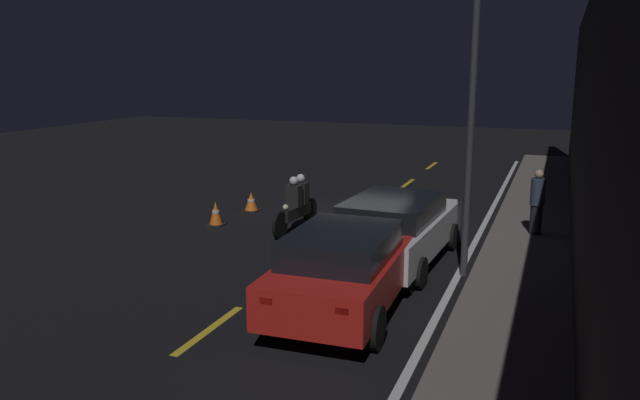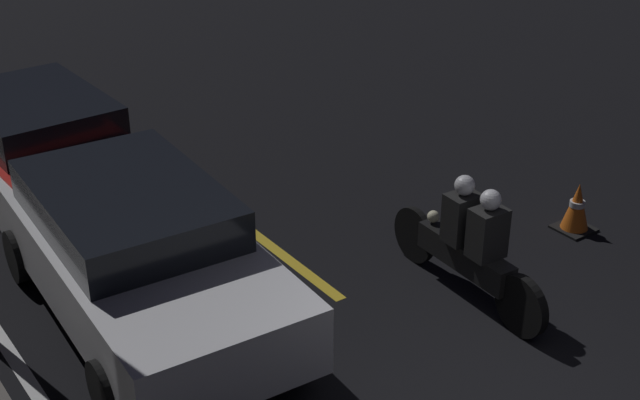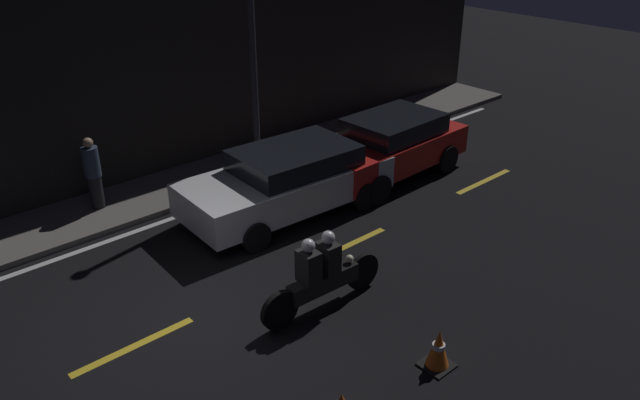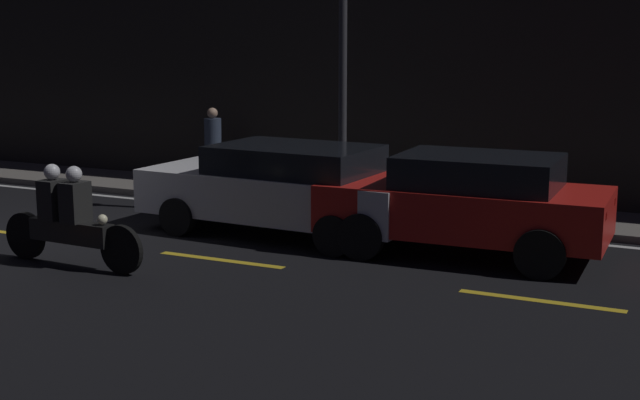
% 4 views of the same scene
% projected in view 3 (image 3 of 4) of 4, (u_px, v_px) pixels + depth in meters
% --- Properties ---
extents(ground_plane, '(56.00, 56.00, 0.00)m').
position_uv_depth(ground_plane, '(191.00, 319.00, 10.08)').
color(ground_plane, black).
extents(raised_curb, '(28.00, 1.87, 0.12)m').
position_uv_depth(raised_curb, '(79.00, 218.00, 13.04)').
color(raised_curb, '#605B56').
rests_on(raised_curb, ground).
extents(building_front, '(28.00, 0.30, 5.72)m').
position_uv_depth(building_front, '(33.00, 77.00, 12.51)').
color(building_front, black).
rests_on(building_front, ground).
extents(lane_dash_c, '(2.00, 0.14, 0.01)m').
position_uv_depth(lane_dash_c, '(134.00, 346.00, 9.49)').
color(lane_dash_c, gold).
rests_on(lane_dash_c, ground).
extents(lane_dash_d, '(2.00, 0.14, 0.01)m').
position_uv_depth(lane_dash_d, '(347.00, 246.00, 12.15)').
color(lane_dash_d, gold).
rests_on(lane_dash_d, ground).
extents(lane_dash_e, '(2.00, 0.14, 0.01)m').
position_uv_depth(lane_dash_e, '(484.00, 181.00, 14.82)').
color(lane_dash_e, gold).
rests_on(lane_dash_e, ground).
extents(lane_solid_kerb, '(25.20, 0.14, 0.01)m').
position_uv_depth(lane_solid_kerb, '(104.00, 242.00, 12.27)').
color(lane_solid_kerb, silver).
rests_on(lane_solid_kerb, ground).
extents(sedan_white, '(4.59, 2.16, 1.43)m').
position_uv_depth(sedan_white, '(288.00, 179.00, 13.09)').
color(sedan_white, silver).
rests_on(sedan_white, ground).
extents(taxi_red, '(4.09, 1.98, 1.47)m').
position_uv_depth(taxi_red, '(389.00, 145.00, 14.79)').
color(taxi_red, red).
rests_on(taxi_red, ground).
extents(motorcycle, '(2.43, 0.39, 1.41)m').
position_uv_depth(motorcycle, '(320.00, 275.00, 10.06)').
color(motorcycle, black).
rests_on(motorcycle, ground).
extents(traffic_cone_mid, '(0.45, 0.45, 0.63)m').
position_uv_depth(traffic_cone_mid, '(438.00, 349.00, 8.97)').
color(traffic_cone_mid, black).
rests_on(traffic_cone_mid, ground).
extents(pedestrian, '(0.34, 0.34, 1.57)m').
position_uv_depth(pedestrian, '(93.00, 173.00, 13.02)').
color(pedestrian, black).
rests_on(pedestrian, raised_curb).
extents(street_lamp, '(0.28, 0.28, 5.76)m').
position_uv_depth(street_lamp, '(253.00, 47.00, 13.18)').
color(street_lamp, '#333338').
rests_on(street_lamp, ground).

